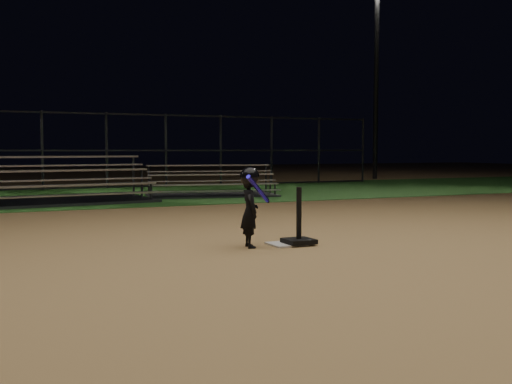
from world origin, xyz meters
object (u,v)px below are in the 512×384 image
at_px(batting_tee, 299,233).
at_px(light_pole_right, 377,65).
at_px(home_plate, 286,244).
at_px(child_batter, 250,205).
at_px(bleacher_right, 212,190).
at_px(bleacher_left, 54,194).

height_order(batting_tee, light_pole_right, light_pole_right).
bearing_deg(home_plate, light_pole_right, 51.23).
height_order(child_batter, bleacher_right, child_batter).
height_order(batting_tee, child_batter, child_batter).
xyz_separation_m(home_plate, light_pole_right, (12.00, 14.94, 4.93)).
height_order(bleacher_right, light_pole_right, light_pole_right).
bearing_deg(light_pole_right, bleacher_left, -153.50).
xyz_separation_m(home_plate, batting_tee, (0.15, -0.07, 0.15)).
distance_m(child_batter, bleacher_left, 8.04).
bearing_deg(bleacher_left, child_batter, -84.77).
bearing_deg(batting_tee, bleacher_right, 77.70).
relative_size(batting_tee, bleacher_right, 0.20).
xyz_separation_m(child_batter, bleacher_right, (2.54, 8.45, -0.39)).
relative_size(bleacher_right, light_pole_right, 0.45).
relative_size(home_plate, light_pole_right, 0.05).
xyz_separation_m(bleacher_left, light_pole_right, (14.18, 7.07, 4.71)).
distance_m(bleacher_left, bleacher_right, 4.24).
height_order(batting_tee, bleacher_left, bleacher_left).
bearing_deg(child_batter, batting_tee, -89.55).
relative_size(home_plate, bleacher_left, 0.09).
relative_size(batting_tee, light_pole_right, 0.09).
bearing_deg(child_batter, bleacher_right, -9.70).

